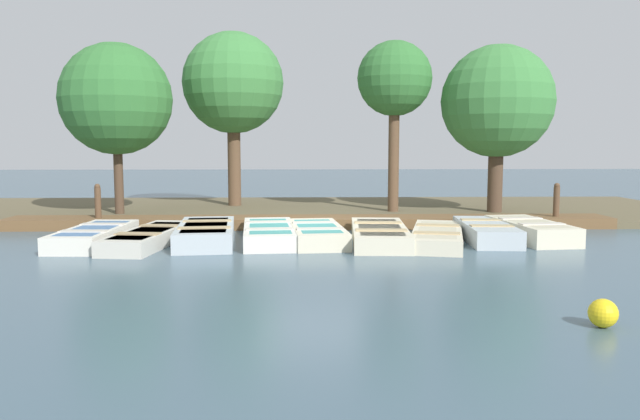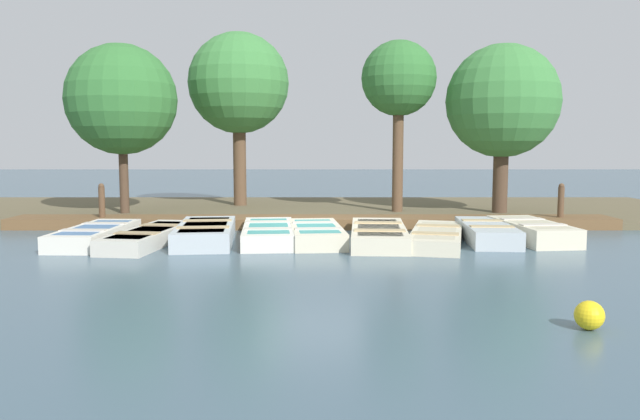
{
  "view_description": "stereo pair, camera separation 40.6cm",
  "coord_description": "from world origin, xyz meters",
  "px_view_note": "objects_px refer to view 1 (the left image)",
  "views": [
    {
      "loc": [
        14.71,
        -0.22,
        2.18
      ],
      "look_at": [
        0.22,
        0.2,
        0.65
      ],
      "focal_mm": 35.0,
      "sensor_mm": 36.0,
      "label": 1
    },
    {
      "loc": [
        14.71,
        0.19,
        2.18
      ],
      "look_at": [
        0.22,
        0.2,
        0.65
      ],
      "focal_mm": 35.0,
      "sensor_mm": 36.0,
      "label": 2
    }
  ],
  "objects_px": {
    "rowboat_6": "(437,236)",
    "mooring_post_far": "(556,205)",
    "rowboat_1": "(150,237)",
    "buoy": "(603,313)",
    "rowboat_3": "(269,233)",
    "park_tree_far_left": "(116,99)",
    "rowboat_4": "(317,233)",
    "rowboat_8": "(530,230)",
    "rowboat_7": "(486,231)",
    "rowboat_5": "(379,234)",
    "park_tree_center": "(395,81)",
    "park_tree_right": "(497,102)",
    "rowboat_2": "(206,233)",
    "mooring_post_near": "(98,206)",
    "rowboat_0": "(94,236)",
    "park_tree_left": "(233,84)"
  },
  "relations": [
    {
      "from": "rowboat_4",
      "to": "park_tree_far_left",
      "type": "relative_size",
      "value": 0.6
    },
    {
      "from": "rowboat_1",
      "to": "buoy",
      "type": "distance_m",
      "value": 9.41
    },
    {
      "from": "rowboat_8",
      "to": "mooring_post_near",
      "type": "relative_size",
      "value": 2.48
    },
    {
      "from": "rowboat_4",
      "to": "buoy",
      "type": "relative_size",
      "value": 8.69
    },
    {
      "from": "rowboat_8",
      "to": "park_tree_left",
      "type": "distance_m",
      "value": 10.7
    },
    {
      "from": "rowboat_4",
      "to": "buoy",
      "type": "bearing_deg",
      "value": 20.94
    },
    {
      "from": "park_tree_left",
      "to": "rowboat_0",
      "type": "bearing_deg",
      "value": -18.48
    },
    {
      "from": "mooring_post_near",
      "to": "rowboat_0",
      "type": "bearing_deg",
      "value": 15.85
    },
    {
      "from": "rowboat_5",
      "to": "rowboat_3",
      "type": "bearing_deg",
      "value": -91.31
    },
    {
      "from": "rowboat_8",
      "to": "park_tree_far_left",
      "type": "height_order",
      "value": "park_tree_far_left"
    },
    {
      "from": "rowboat_8",
      "to": "park_tree_far_left",
      "type": "xyz_separation_m",
      "value": [
        -4.18,
        -10.56,
        3.24
      ]
    },
    {
      "from": "rowboat_5",
      "to": "buoy",
      "type": "height_order",
      "value": "rowboat_5"
    },
    {
      "from": "buoy",
      "to": "park_tree_center",
      "type": "xyz_separation_m",
      "value": [
        -11.49,
        -0.84,
        3.87
      ]
    },
    {
      "from": "rowboat_6",
      "to": "park_tree_left",
      "type": "bearing_deg",
      "value": -130.04
    },
    {
      "from": "mooring_post_near",
      "to": "park_tree_far_left",
      "type": "xyz_separation_m",
      "value": [
        -2.0,
        -0.03,
        2.87
      ]
    },
    {
      "from": "rowboat_4",
      "to": "mooring_post_near",
      "type": "height_order",
      "value": "mooring_post_near"
    },
    {
      "from": "rowboat_4",
      "to": "rowboat_8",
      "type": "bearing_deg",
      "value": 87.37
    },
    {
      "from": "rowboat_2",
      "to": "mooring_post_far",
      "type": "height_order",
      "value": "mooring_post_far"
    },
    {
      "from": "rowboat_8",
      "to": "mooring_post_near",
      "type": "distance_m",
      "value": 10.76
    },
    {
      "from": "rowboat_7",
      "to": "buoy",
      "type": "distance_m",
      "value": 6.82
    },
    {
      "from": "rowboat_3",
      "to": "rowboat_5",
      "type": "height_order",
      "value": "same"
    },
    {
      "from": "rowboat_5",
      "to": "mooring_post_far",
      "type": "bearing_deg",
      "value": 120.2
    },
    {
      "from": "buoy",
      "to": "rowboat_1",
      "type": "bearing_deg",
      "value": -132.71
    },
    {
      "from": "rowboat_6",
      "to": "mooring_post_far",
      "type": "relative_size",
      "value": 3.08
    },
    {
      "from": "mooring_post_far",
      "to": "park_tree_center",
      "type": "xyz_separation_m",
      "value": [
        -2.44,
        -3.98,
        3.46
      ]
    },
    {
      "from": "rowboat_4",
      "to": "park_tree_center",
      "type": "xyz_separation_m",
      "value": [
        -4.83,
        2.42,
        3.85
      ]
    },
    {
      "from": "rowboat_3",
      "to": "park_tree_right",
      "type": "xyz_separation_m",
      "value": [
        -4.42,
        6.49,
        3.22
      ]
    },
    {
      "from": "park_tree_center",
      "to": "rowboat_0",
      "type": "bearing_deg",
      "value": -55.57
    },
    {
      "from": "park_tree_left",
      "to": "park_tree_right",
      "type": "relative_size",
      "value": 1.14
    },
    {
      "from": "mooring_post_far",
      "to": "park_tree_left",
      "type": "height_order",
      "value": "park_tree_left"
    },
    {
      "from": "park_tree_left",
      "to": "rowboat_1",
      "type": "bearing_deg",
      "value": -8.77
    },
    {
      "from": "rowboat_5",
      "to": "buoy",
      "type": "relative_size",
      "value": 10.14
    },
    {
      "from": "rowboat_1",
      "to": "mooring_post_far",
      "type": "bearing_deg",
      "value": 112.4
    },
    {
      "from": "rowboat_3",
      "to": "park_tree_far_left",
      "type": "bearing_deg",
      "value": -137.62
    },
    {
      "from": "rowboat_4",
      "to": "rowboat_6",
      "type": "height_order",
      "value": "rowboat_4"
    },
    {
      "from": "rowboat_8",
      "to": "park_tree_center",
      "type": "xyz_separation_m",
      "value": [
        -4.62,
        -2.5,
        3.82
      ]
    },
    {
      "from": "buoy",
      "to": "park_tree_center",
      "type": "bearing_deg",
      "value": -175.81
    },
    {
      "from": "rowboat_1",
      "to": "rowboat_4",
      "type": "height_order",
      "value": "rowboat_4"
    },
    {
      "from": "rowboat_3",
      "to": "rowboat_6",
      "type": "height_order",
      "value": "rowboat_3"
    },
    {
      "from": "rowboat_7",
      "to": "park_tree_far_left",
      "type": "relative_size",
      "value": 0.59
    },
    {
      "from": "rowboat_0",
      "to": "park_tree_left",
      "type": "bearing_deg",
      "value": 163.63
    },
    {
      "from": "rowboat_3",
      "to": "rowboat_8",
      "type": "xyz_separation_m",
      "value": [
        -0.1,
        5.99,
        0.03
      ]
    },
    {
      "from": "rowboat_0",
      "to": "rowboat_6",
      "type": "height_order",
      "value": "rowboat_0"
    },
    {
      "from": "buoy",
      "to": "mooring_post_far",
      "type": "bearing_deg",
      "value": 160.88
    },
    {
      "from": "rowboat_1",
      "to": "rowboat_6",
      "type": "height_order",
      "value": "rowboat_1"
    },
    {
      "from": "park_tree_far_left",
      "to": "rowboat_5",
      "type": "bearing_deg",
      "value": 57.46
    },
    {
      "from": "rowboat_1",
      "to": "mooring_post_far",
      "type": "distance_m",
      "value": 10.41
    },
    {
      "from": "rowboat_3",
      "to": "park_tree_far_left",
      "type": "distance_m",
      "value": 7.07
    },
    {
      "from": "rowboat_6",
      "to": "rowboat_8",
      "type": "relative_size",
      "value": 1.24
    },
    {
      "from": "buoy",
      "to": "park_tree_left",
      "type": "distance_m",
      "value": 15.18
    }
  ]
}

